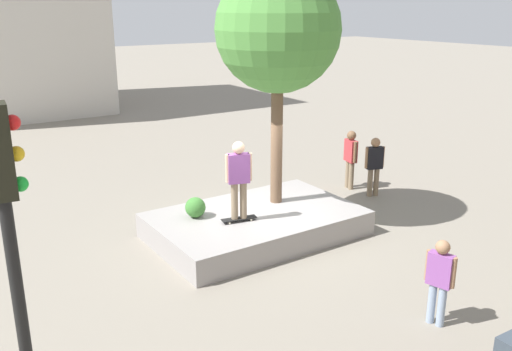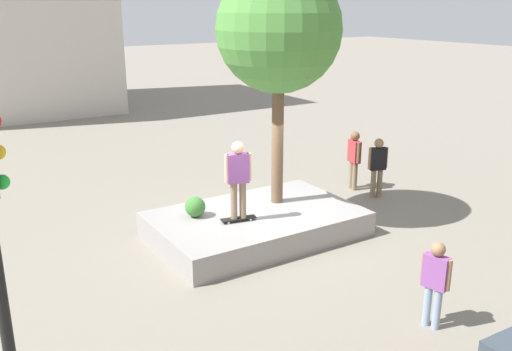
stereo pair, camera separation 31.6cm
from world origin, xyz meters
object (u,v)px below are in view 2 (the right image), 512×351
at_px(plaza_tree, 279,31).
at_px(passerby_with_bag, 354,156).
at_px(planter_ledge, 256,224).
at_px(pedestrian_crossing, 378,164).
at_px(skateboarder, 238,175).
at_px(skateboard, 239,219).
at_px(bystander_watching, 435,279).

xyz_separation_m(plaza_tree, passerby_with_bag, (-3.39, -1.02, -3.63)).
bearing_deg(plaza_tree, passerby_with_bag, -163.20).
distance_m(planter_ledge, pedestrian_crossing, 4.39).
height_order(planter_ledge, pedestrian_crossing, pedestrian_crossing).
relative_size(planter_ledge, skateboarder, 2.69).
bearing_deg(planter_ledge, skateboarder, 21.19).
distance_m(planter_ledge, plaza_tree, 4.43).
bearing_deg(pedestrian_crossing, passerby_with_bag, -84.05).
xyz_separation_m(skateboard, passerby_with_bag, (-4.83, -1.62, 0.37)).
height_order(plaza_tree, passerby_with_bag, plaza_tree).
bearing_deg(skateboarder, plaza_tree, -157.58).
xyz_separation_m(planter_ledge, pedestrian_crossing, (-4.31, -0.51, 0.68)).
height_order(skateboarder, pedestrian_crossing, skateboarder).
xyz_separation_m(skateboarder, passerby_with_bag, (-4.83, -1.62, -0.66)).
relative_size(skateboard, pedestrian_crossing, 0.49).
bearing_deg(passerby_with_bag, planter_ledge, 18.12).
xyz_separation_m(pedestrian_crossing, bystander_watching, (3.86, 5.32, -0.08)).
bearing_deg(skateboarder, skateboard, 153.43).
bearing_deg(planter_ledge, pedestrian_crossing, -173.19).
bearing_deg(pedestrian_crossing, skateboarder, 8.67).
relative_size(plaza_tree, skateboarder, 3.14).
distance_m(skateboard, skateboarder, 1.03).
bearing_deg(skateboard, plaza_tree, -157.58).
bearing_deg(skateboard, planter_ledge, -158.81).
height_order(plaza_tree, bystander_watching, plaza_tree).
distance_m(planter_ledge, skateboard, 0.74).
relative_size(planter_ledge, skateboard, 5.70).
relative_size(plaza_tree, passerby_with_bag, 3.19).
bearing_deg(passerby_with_bag, plaza_tree, 16.80).
bearing_deg(bystander_watching, plaza_tree, -94.20).
xyz_separation_m(planter_ledge, bystander_watching, (-0.45, 4.80, 0.60)).
height_order(skateboard, bystander_watching, bystander_watching).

